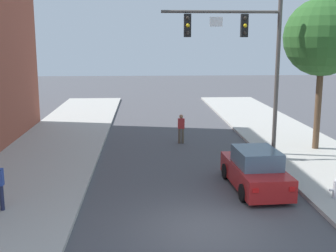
# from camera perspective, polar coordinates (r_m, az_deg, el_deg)

# --- Properties ---
(ground_plane) EXTENTS (120.00, 120.00, 0.00)m
(ground_plane) POSITION_cam_1_polar(r_m,az_deg,el_deg) (13.39, 4.86, -13.51)
(ground_plane) COLOR #4C4C51
(traffic_signal_mast) EXTENTS (5.64, 0.38, 7.50)m
(traffic_signal_mast) POSITION_cam_1_polar(r_m,az_deg,el_deg) (20.68, 10.38, 10.20)
(traffic_signal_mast) COLOR #514C47
(traffic_signal_mast) RESTS_ON sidewalk_right
(car_lead_red) EXTENTS (2.00, 4.31, 1.60)m
(car_lead_red) POSITION_cam_1_polar(r_m,az_deg,el_deg) (16.79, 11.57, -5.88)
(car_lead_red) COLOR #B21E1E
(car_lead_red) RESTS_ON ground
(pedestrian_crossing_road) EXTENTS (0.36, 0.22, 1.64)m
(pedestrian_crossing_road) POSITION_cam_1_polar(r_m,az_deg,el_deg) (23.73, 1.77, -0.18)
(pedestrian_crossing_road) COLOR brown
(pedestrian_crossing_road) RESTS_ON ground
(fire_hydrant) EXTENTS (0.48, 0.24, 0.72)m
(fire_hydrant) POSITION_cam_1_polar(r_m,az_deg,el_deg) (16.30, 21.58, -7.77)
(fire_hydrant) COLOR #B2B2B7
(fire_hydrant) RESTS_ON sidewalk_right
(street_tree_second) EXTENTS (3.85, 3.85, 7.60)m
(street_tree_second) POSITION_cam_1_polar(r_m,az_deg,el_deg) (22.86, 19.99, 11.05)
(street_tree_second) COLOR brown
(street_tree_second) RESTS_ON sidewalk_right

